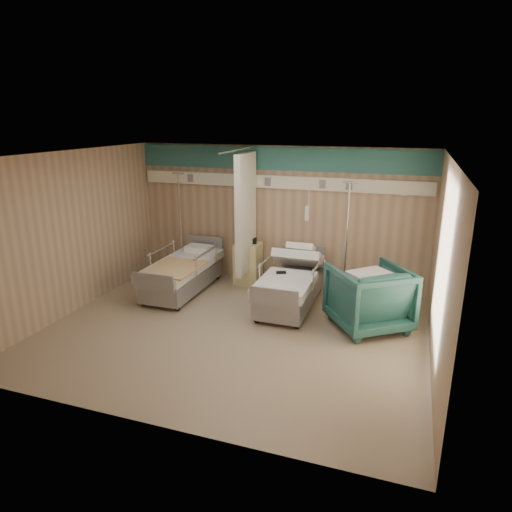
% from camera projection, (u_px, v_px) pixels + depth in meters
% --- Properties ---
extents(ground, '(6.00, 5.00, 0.00)m').
position_uv_depth(ground, '(234.00, 331.00, 7.42)').
color(ground, gray).
rests_on(ground, ground).
extents(room_walls, '(6.04, 5.04, 2.82)m').
position_uv_depth(room_walls, '(236.00, 215.00, 7.11)').
color(room_walls, tan).
rests_on(room_walls, ground).
extents(bed_right, '(1.00, 2.16, 0.63)m').
position_uv_depth(bed_right, '(290.00, 290.00, 8.31)').
color(bed_right, silver).
rests_on(bed_right, ground).
extents(bed_left, '(1.00, 2.16, 0.63)m').
position_uv_depth(bed_left, '(183.00, 276.00, 9.00)').
color(bed_left, silver).
rests_on(bed_left, ground).
extents(bedside_cabinet, '(0.50, 0.48, 0.85)m').
position_uv_depth(bedside_cabinet, '(248.00, 263.00, 9.45)').
color(bedside_cabinet, beige).
rests_on(bedside_cabinet, ground).
extents(visitor_armchair, '(1.59, 1.59, 1.05)m').
position_uv_depth(visitor_armchair, '(369.00, 297.00, 7.40)').
color(visitor_armchair, '#1F4F4A').
rests_on(visitor_armchair, ground).
extents(waffle_blanket, '(0.87, 0.86, 0.07)m').
position_uv_depth(waffle_blanket, '(373.00, 265.00, 7.23)').
color(waffle_blanket, silver).
rests_on(waffle_blanket, visitor_armchair).
extents(iv_stand_right, '(0.40, 0.40, 2.21)m').
position_uv_depth(iv_stand_right, '(344.00, 273.00, 8.76)').
color(iv_stand_right, silver).
rests_on(iv_stand_right, ground).
extents(iv_stand_left, '(0.40, 0.40, 2.22)m').
position_uv_depth(iv_stand_left, '(182.00, 254.00, 9.98)').
color(iv_stand_left, silver).
rests_on(iv_stand_left, ground).
extents(call_remote, '(0.19, 0.14, 0.04)m').
position_uv_depth(call_remote, '(281.00, 272.00, 8.20)').
color(call_remote, black).
rests_on(call_remote, bed_right).
extents(tan_blanket, '(0.90, 1.12, 0.04)m').
position_uv_depth(tan_blanket, '(174.00, 268.00, 8.45)').
color(tan_blanket, tan).
rests_on(tan_blanket, bed_left).
extents(toiletry_bag, '(0.23, 0.17, 0.11)m').
position_uv_depth(toiletry_bag, '(252.00, 241.00, 9.32)').
color(toiletry_bag, black).
rests_on(toiletry_bag, bedside_cabinet).
extents(white_cup, '(0.11, 0.11, 0.12)m').
position_uv_depth(white_cup, '(239.00, 240.00, 9.37)').
color(white_cup, white).
rests_on(white_cup, bedside_cabinet).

